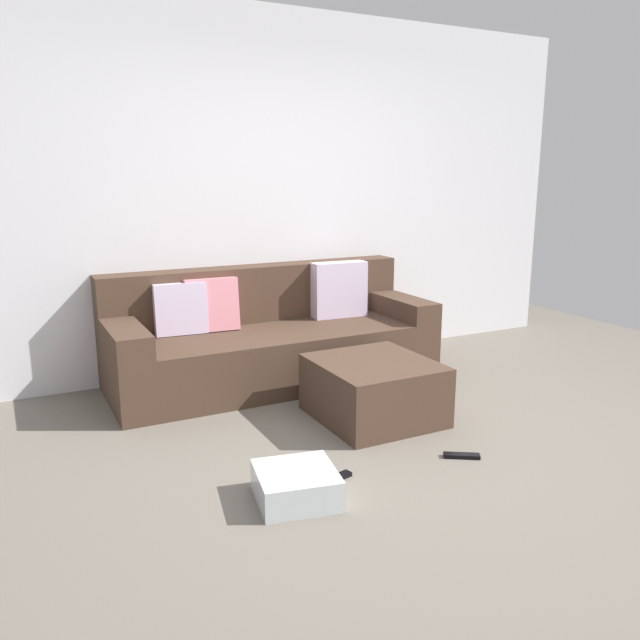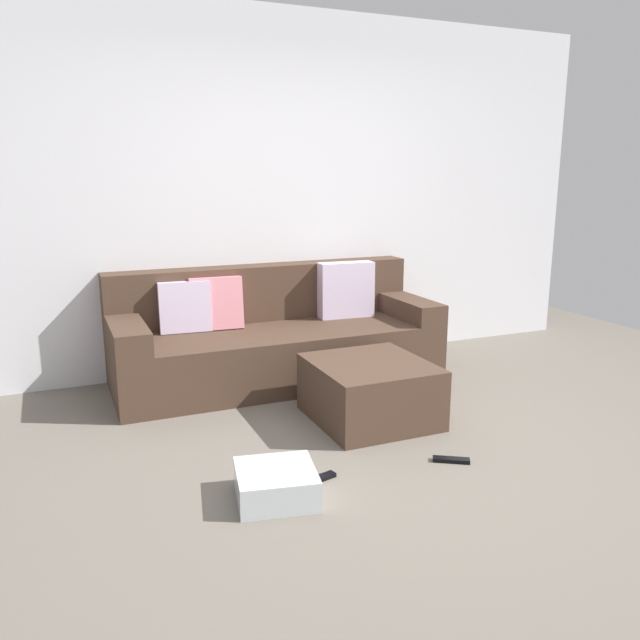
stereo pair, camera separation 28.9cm
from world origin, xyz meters
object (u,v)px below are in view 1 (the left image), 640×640
at_px(ottoman, 374,390).
at_px(remote_near_ottoman, 462,456).
at_px(remote_by_storage_bin, 337,478).
at_px(couch_sectional, 271,339).
at_px(storage_bin, 296,485).

relative_size(ottoman, remote_near_ottoman, 3.79).
bearing_deg(remote_near_ottoman, ottoman, 131.82).
bearing_deg(remote_by_storage_bin, couch_sectional, 64.47).
height_order(remote_near_ottoman, remote_by_storage_bin, same).
height_order(couch_sectional, ottoman, couch_sectional).
bearing_deg(storage_bin, couch_sectional, 70.80).
bearing_deg(remote_by_storage_bin, remote_near_ottoman, -20.70).
bearing_deg(ottoman, remote_near_ottoman, -80.34).
relative_size(ottoman, storage_bin, 1.99).
bearing_deg(remote_near_ottoman, storage_bin, -147.86).
xyz_separation_m(couch_sectional, ottoman, (0.27, -1.02, -0.13)).
xyz_separation_m(ottoman, remote_near_ottoman, (0.12, -0.72, -0.18)).
bearing_deg(couch_sectional, remote_by_storage_bin, -101.55).
height_order(ottoman, storage_bin, ottoman).
bearing_deg(couch_sectional, ottoman, -75.13).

